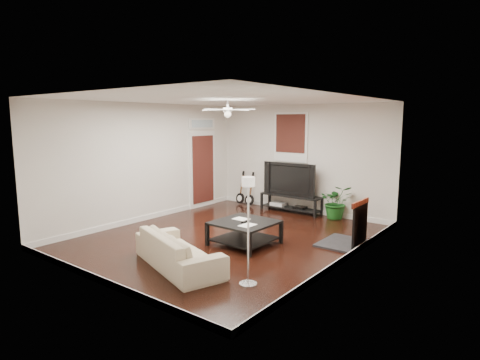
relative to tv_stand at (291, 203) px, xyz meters
name	(u,v)px	position (x,y,z in m)	size (l,w,h in m)	color
room	(228,170)	(0.14, -2.78, 1.17)	(5.01, 6.01, 2.81)	black
brick_accent	(367,175)	(2.63, -1.78, 1.17)	(0.02, 2.20, 2.80)	brown
fireplace	(350,222)	(2.34, -1.78, 0.23)	(0.80, 1.10, 0.92)	black
window_back	(291,137)	(-0.16, 0.19, 1.72)	(1.00, 0.06, 1.30)	#34140E
door_left	(203,162)	(-2.32, -0.88, 1.02)	(0.08, 1.00, 2.50)	white
tv_stand	(291,203)	(0.00, 0.00, 0.00)	(1.65, 0.44, 0.46)	black
tv	(292,179)	(0.00, 0.02, 0.66)	(1.48, 0.19, 0.85)	black
coffee_table	(245,233)	(0.69, -2.95, 0.00)	(1.09, 1.09, 0.46)	black
sofa	(178,250)	(0.55, -4.57, 0.06)	(1.98, 0.77, 0.58)	#BCAB8D
floor_lamp	(248,232)	(1.90, -4.47, 0.58)	(0.27, 0.27, 1.61)	silver
potted_plant	(336,202)	(1.25, 0.04, 0.19)	(0.76, 0.66, 0.84)	#175119
guitar_left	(240,188)	(-1.66, -0.03, 0.25)	(0.30, 0.21, 0.96)	black
guitar_right	(249,189)	(-1.31, -0.06, 0.25)	(0.30, 0.21, 0.96)	black
ceiling_fan	(228,110)	(0.14, -2.78, 2.37)	(1.24, 1.24, 0.32)	white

